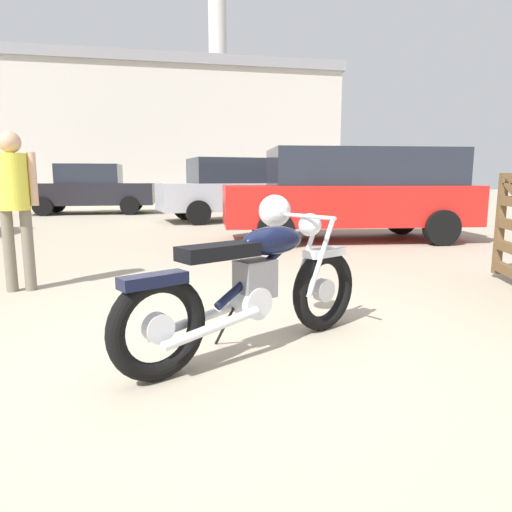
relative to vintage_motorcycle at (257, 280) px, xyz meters
The scene contains 8 objects.
ground_plane 0.54m from the vintage_motorcycle, behind, with size 80.00×80.00×0.00m, color tan.
vintage_motorcycle is the anchor object (origin of this frame).
bystander 3.07m from the vintage_motorcycle, 129.48° to the left, with size 0.46×0.30×1.66m.
white_estate_far 6.11m from the vintage_motorcycle, 55.89° to the left, with size 4.94×2.61×1.74m.
red_hatchback_near 10.16m from the vintage_motorcycle, 75.07° to the left, with size 4.80×2.19×1.74m.
blue_hatchback_right 13.97m from the vintage_motorcycle, 97.40° to the left, with size 4.37×2.30×1.67m.
pale_sedan_back 12.47m from the vintage_motorcycle, 61.74° to the left, with size 4.45×2.53×1.67m.
industrial_building 26.73m from the vintage_motorcycle, 90.45° to the left, with size 23.55×14.69×16.09m.
Camera 1 is at (-0.66, -2.98, 1.18)m, focal length 32.29 mm.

